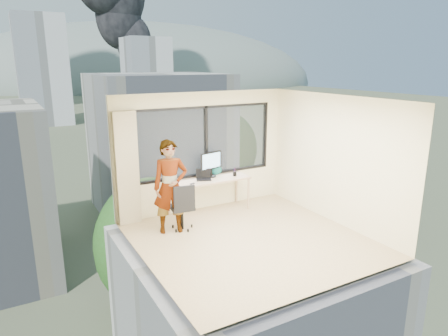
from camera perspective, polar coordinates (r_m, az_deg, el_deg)
floor at (r=7.63m, az=3.72°, el=-10.08°), size 4.00×4.00×0.01m
ceiling at (r=6.95m, az=4.08°, el=9.77°), size 4.00×4.00×0.01m
wall_front at (r=5.69m, az=14.95°, el=-5.27°), size 4.00×0.01×2.60m
wall_left at (r=6.36m, az=-11.45°, el=-2.94°), size 0.01×4.00×2.60m
wall_right at (r=8.41m, az=15.41°, el=1.16°), size 0.01×4.00×2.60m
window_wall at (r=8.85m, az=-2.88°, el=3.83°), size 3.30×0.16×1.55m
curtain at (r=8.21m, az=-13.60°, el=-0.12°), size 0.45×0.14×2.30m
desk at (r=8.83m, az=-2.09°, el=-3.91°), size 1.80×0.60×0.75m
chair at (r=7.93m, az=-6.03°, el=-5.37°), size 0.55×0.55×0.97m
person at (r=7.71m, az=-7.61°, el=-2.66°), size 0.74×0.57×1.81m
monitor at (r=8.82m, az=-1.86°, el=0.54°), size 0.58×0.25×0.57m
game_console at (r=8.59m, az=-7.58°, el=-1.70°), size 0.33×0.30×0.07m
laptop at (r=8.63m, az=-2.91°, el=-1.04°), size 0.41×0.42×0.20m
cellphone at (r=8.39m, az=-4.53°, el=-2.23°), size 0.12×0.07×0.01m
pen_cup at (r=8.94m, az=1.54°, el=-0.81°), size 0.09×0.09×0.10m
handbag at (r=9.01m, az=-1.12°, el=-0.31°), size 0.31×0.23×0.21m
exterior_ground at (r=127.02m, az=-27.28°, el=5.34°), size 400.00×400.00×0.04m
near_bldg_b at (r=47.45m, az=-9.16°, el=3.39°), size 14.00×13.00×16.00m
near_bldg_c at (r=49.32m, az=15.34°, el=-0.10°), size 12.00×10.00×10.00m
far_tower_b at (r=126.37m, az=-24.40°, el=12.48°), size 13.00×13.00×30.00m
far_tower_c at (r=153.80m, az=-10.92°, el=12.93°), size 15.00×15.00×26.00m
hill_b at (r=342.36m, az=-11.70°, el=11.58°), size 300.00×220.00×96.00m
tree_b at (r=28.07m, az=-10.05°, el=-12.39°), size 7.60×7.60×9.00m
tree_c at (r=53.95m, az=0.23°, el=1.69°), size 8.40×8.40×10.00m
smoke_plume_b at (r=186.89m, az=-11.39°, el=21.80°), size 30.00×18.00×70.00m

